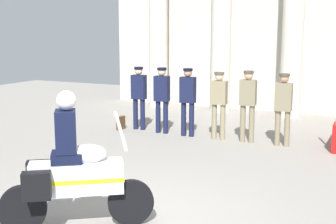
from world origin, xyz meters
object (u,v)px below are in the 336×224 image
at_px(officer_in_row_5, 283,104).
at_px(officer_in_row_1, 162,95).
at_px(officer_in_row_2, 188,97).
at_px(motorcycle_with_rider, 71,172).
at_px(briefcase_on_ground, 121,123).
at_px(officer_in_row_3, 219,100).
at_px(officer_in_row_4, 248,100).
at_px(officer_in_row_0, 139,93).

bearing_deg(officer_in_row_5, officer_in_row_1, -3.43).
relative_size(officer_in_row_1, officer_in_row_2, 0.99).
xyz_separation_m(motorcycle_with_rider, briefcase_on_ground, (-2.76, 5.75, -0.61)).
relative_size(officer_in_row_2, officer_in_row_3, 1.04).
height_order(officer_in_row_4, motorcycle_with_rider, motorcycle_with_rider).
bearing_deg(officer_in_row_4, officer_in_row_3, -1.25).
height_order(officer_in_row_0, motorcycle_with_rider, motorcycle_with_rider).
bearing_deg(officer_in_row_1, officer_in_row_2, 173.95).
xyz_separation_m(officer_in_row_0, officer_in_row_4, (3.05, -0.14, 0.02)).
bearing_deg(officer_in_row_3, briefcase_on_ground, -1.40).
bearing_deg(officer_in_row_0, motorcycle_with_rider, 108.06).
distance_m(officer_in_row_0, officer_in_row_2, 1.52).
relative_size(officer_in_row_3, officer_in_row_4, 0.97).
xyz_separation_m(officer_in_row_5, briefcase_on_ground, (-4.34, -0.09, -0.82)).
xyz_separation_m(officer_in_row_2, officer_in_row_5, (2.39, 0.02, -0.02)).
bearing_deg(officer_in_row_0, officer_in_row_2, 170.32).
height_order(officer_in_row_1, motorcycle_with_rider, motorcycle_with_rider).
relative_size(officer_in_row_1, motorcycle_with_rider, 0.90).
xyz_separation_m(officer_in_row_1, officer_in_row_4, (2.29, -0.00, 0.01)).
bearing_deg(officer_in_row_2, motorcycle_with_rider, 94.84).
relative_size(motorcycle_with_rider, briefcase_on_ground, 5.28).
height_order(officer_in_row_2, officer_in_row_4, officer_in_row_2).
bearing_deg(officer_in_row_0, officer_in_row_1, 166.78).
bearing_deg(officer_in_row_0, officer_in_row_5, 174.65).
bearing_deg(motorcycle_with_rider, officer_in_row_0, 75.44).
bearing_deg(officer_in_row_1, motorcycle_with_rider, 101.83).
relative_size(officer_in_row_5, motorcycle_with_rider, 0.89).
bearing_deg(motorcycle_with_rider, officer_in_row_1, 69.21).
relative_size(officer_in_row_1, briefcase_on_ground, 4.77).
height_order(officer_in_row_1, officer_in_row_2, officer_in_row_2).
height_order(officer_in_row_0, officer_in_row_2, officer_in_row_2).
bearing_deg(officer_in_row_2, officer_in_row_4, 178.29).
bearing_deg(officer_in_row_5, motorcycle_with_rider, 71.77).
relative_size(officer_in_row_0, motorcycle_with_rider, 0.90).
bearing_deg(officer_in_row_2, officer_in_row_1, -6.05).
relative_size(officer_in_row_5, briefcase_on_ground, 4.71).
bearing_deg(officer_in_row_4, briefcase_on_ground, -1.37).
distance_m(officer_in_row_3, officer_in_row_4, 0.72).
xyz_separation_m(officer_in_row_1, officer_in_row_3, (1.57, -0.02, -0.03)).
xyz_separation_m(officer_in_row_1, motorcycle_with_rider, (1.56, -5.86, -0.22)).
height_order(officer_in_row_2, briefcase_on_ground, officer_in_row_2).
height_order(officer_in_row_2, officer_in_row_5, officer_in_row_2).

